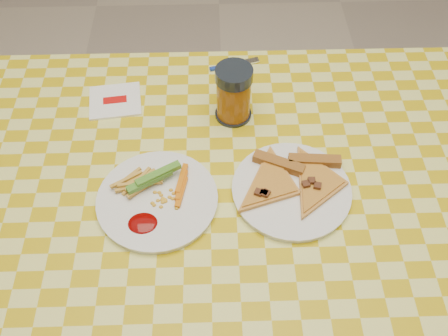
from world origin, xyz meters
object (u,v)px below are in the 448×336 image
Objects in this scene: plate_left at (158,200)px; drink_glass at (234,94)px; table at (235,208)px; plate_right at (291,191)px.

plate_left is 1.76× the size of drink_glass.
table is 5.34× the size of plate_left.
plate_left is (-0.16, -0.03, 0.08)m from table.
plate_left is at bearing -124.12° from drink_glass.
drink_glass reaches higher than plate_left.
plate_right is at bearing -6.66° from table.
table is 5.36× the size of plate_right.
drink_glass is at bearing 116.17° from plate_right.
plate_left is 0.30m from drink_glass.
drink_glass reaches higher than table.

